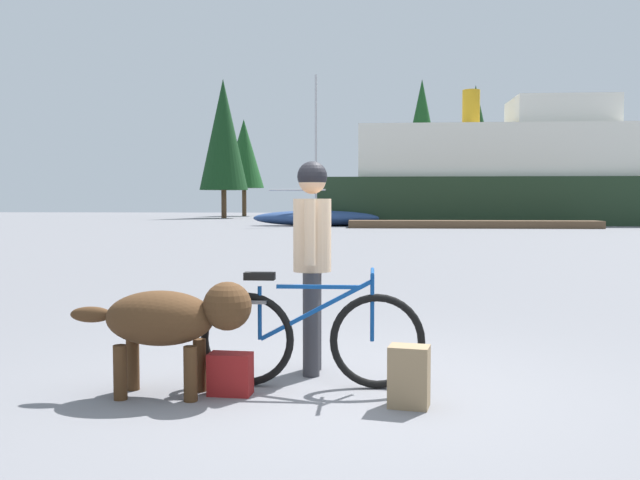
# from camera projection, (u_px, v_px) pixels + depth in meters

# --- Properties ---
(ground_plane) EXTENTS (160.00, 160.00, 0.00)m
(ground_plane) POSITION_uv_depth(u_px,v_px,m) (328.00, 391.00, 5.29)
(ground_plane) COLOR slate
(bicycle) EXTENTS (1.76, 0.44, 0.92)m
(bicycle) POSITION_uv_depth(u_px,v_px,m) (310.00, 337.00, 5.38)
(bicycle) COLOR black
(bicycle) RESTS_ON ground_plane
(person_cyclist) EXTENTS (0.32, 0.53, 1.79)m
(person_cyclist) POSITION_uv_depth(u_px,v_px,m) (312.00, 245.00, 5.79)
(person_cyclist) COLOR #333338
(person_cyclist) RESTS_ON ground_plane
(dog) EXTENTS (1.38, 0.48, 0.86)m
(dog) POSITION_uv_depth(u_px,v_px,m) (173.00, 319.00, 5.13)
(dog) COLOR #472D19
(dog) RESTS_ON ground_plane
(backpack) EXTENTS (0.31, 0.25, 0.44)m
(backpack) POSITION_uv_depth(u_px,v_px,m) (409.00, 376.00, 4.87)
(backpack) COLOR #8C7251
(backpack) RESTS_ON ground_plane
(handbag_pannier) EXTENTS (0.33, 0.20, 0.32)m
(handbag_pannier) POSITION_uv_depth(u_px,v_px,m) (230.00, 374.00, 5.18)
(handbag_pannier) COLOR maroon
(handbag_pannier) RESTS_ON ground_plane
(dock_pier) EXTENTS (13.37, 2.03, 0.40)m
(dock_pier) POSITION_uv_depth(u_px,v_px,m) (473.00, 224.00, 37.24)
(dock_pier) COLOR brown
(dock_pier) RESTS_ON ground_plane
(ferry_boat) EXTENTS (25.28, 8.03, 8.49)m
(ferry_boat) POSITION_uv_depth(u_px,v_px,m) (520.00, 177.00, 43.76)
(ferry_boat) COLOR #1E331E
(ferry_boat) RESTS_ON ground_plane
(sailboat_moored) EXTENTS (7.42, 2.08, 8.75)m
(sailboat_moored) POSITION_uv_depth(u_px,v_px,m) (316.00, 217.00, 40.25)
(sailboat_moored) COLOR navy
(sailboat_moored) RESTS_ON ground_plane
(pine_tree_far_left) EXTENTS (4.07, 4.07, 11.69)m
(pine_tree_far_left) POSITION_uv_depth(u_px,v_px,m) (223.00, 135.00, 57.88)
(pine_tree_far_left) COLOR #4C331E
(pine_tree_far_left) RESTS_ON ground_plane
(pine_tree_center) EXTENTS (3.76, 3.76, 11.34)m
(pine_tree_center) POSITION_uv_depth(u_px,v_px,m) (422.00, 136.00, 56.06)
(pine_tree_center) COLOR #4C331E
(pine_tree_center) RESTS_ON ground_plane
(pine_tree_far_right) EXTENTS (3.76, 3.76, 10.91)m
(pine_tree_far_right) POSITION_uv_depth(u_px,v_px,m) (475.00, 136.00, 56.41)
(pine_tree_far_right) COLOR #4C331E
(pine_tree_far_right) RESTS_ON ground_plane
(pine_tree_mid_back) EXTENTS (3.82, 3.82, 9.26)m
(pine_tree_mid_back) POSITION_uv_depth(u_px,v_px,m) (244.00, 154.00, 65.88)
(pine_tree_mid_back) COLOR #4C331E
(pine_tree_mid_back) RESTS_ON ground_plane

